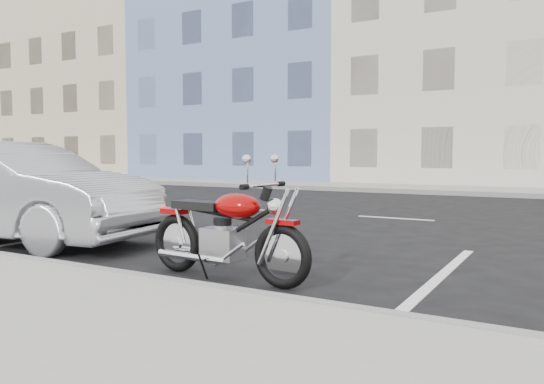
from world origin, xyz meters
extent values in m
plane|color=black|center=(0.00, 0.00, 0.00)|extent=(120.00, 120.00, 0.00)
cube|color=gray|center=(-5.00, 8.70, 0.07)|extent=(80.00, 3.40, 0.15)
cube|color=gray|center=(-5.00, 7.00, 0.08)|extent=(80.00, 0.12, 0.16)
cube|color=#C6B492|center=(-26.00, 16.30, 6.00)|extent=(12.00, 12.00, 12.00)
cube|color=#6279A5|center=(-14.00, 16.30, 6.50)|extent=(12.00, 12.00, 13.00)
cube|color=beige|center=(-2.00, 16.30, 5.75)|extent=(12.00, 12.00, 11.50)
torus|color=black|center=(-0.51, -6.33, 0.31)|extent=(0.66, 0.15, 0.66)
torus|color=black|center=(-1.93, -6.23, 0.31)|extent=(0.66, 0.15, 0.66)
cube|color=#940505|center=(-0.51, -6.33, 0.66)|extent=(0.34, 0.15, 0.05)
cube|color=#940505|center=(-1.97, -6.23, 0.68)|extent=(0.30, 0.18, 0.06)
cube|color=gray|center=(-1.26, -6.28, 0.37)|extent=(0.43, 0.32, 0.33)
ellipsoid|color=#940505|center=(-1.07, -6.29, 0.78)|extent=(0.57, 0.37, 0.26)
cube|color=black|center=(-1.59, -6.26, 0.77)|extent=(0.62, 0.29, 0.09)
cylinder|color=silver|center=(-0.73, -6.31, 1.01)|extent=(0.08, 0.69, 0.04)
sphere|color=silver|center=(-0.60, -6.32, 0.80)|extent=(0.17, 0.17, 0.17)
cylinder|color=silver|center=(-1.60, -6.39, 0.22)|extent=(0.94, 0.14, 0.08)
cylinder|color=silver|center=(-1.58, -6.12, 0.22)|extent=(0.94, 0.14, 0.08)
cylinder|color=silver|center=(-0.56, -6.32, 0.61)|extent=(0.38, 0.07, 0.78)
cylinder|color=black|center=(-1.05, -6.29, 0.54)|extent=(0.79, 0.10, 0.48)
imported|color=#94969B|center=(-6.14, -5.84, 0.77)|extent=(4.82, 2.23, 1.53)
camera|label=1|loc=(1.25, -10.82, 1.33)|focal=35.00mm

